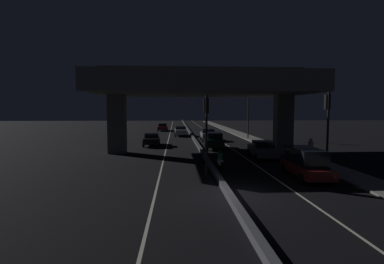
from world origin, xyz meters
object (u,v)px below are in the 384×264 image
traffic_light_left_of_median (206,121)px  car_dark_green_third (214,140)px  street_lamp (246,109)px  traffic_light_right_of_median (327,118)px  car_silver_fourth (208,134)px  car_dark_red_third_oncoming (163,127)px  car_black_lead_oncoming (152,139)px  car_dark_red_lead (305,162)px  motorcycle_white_filtering_near (220,161)px  pedestrian_on_sidewalk (311,150)px  car_grey_second (263,149)px  car_silver_second_oncoming (181,131)px

traffic_light_left_of_median → car_dark_green_third: traffic_light_left_of_median is taller
street_lamp → traffic_light_right_of_median: bearing=-90.6°
car_silver_fourth → car_dark_red_third_oncoming: (-6.88, 18.86, -0.06)m
car_black_lead_oncoming → car_dark_red_third_oncoming: bearing=176.9°
traffic_light_left_of_median → car_dark_red_third_oncoming: traffic_light_left_of_median is taller
car_dark_green_third → car_dark_red_lead: bearing=-162.0°
traffic_light_left_of_median → traffic_light_right_of_median: size_ratio=0.95×
street_lamp → car_silver_fourth: street_lamp is taller
car_black_lead_oncoming → car_dark_red_third_oncoming: car_dark_red_third_oncoming is taller
car_black_lead_oncoming → traffic_light_left_of_median: bearing=13.8°
motorcycle_white_filtering_near → pedestrian_on_sidewalk: size_ratio=1.00×
car_silver_fourth → street_lamp: bearing=-74.4°
car_dark_red_lead → car_black_lead_oncoming: car_dark_red_lead is taller
pedestrian_on_sidewalk → street_lamp: bearing=91.0°
car_dark_red_lead → street_lamp: bearing=-2.6°
car_grey_second → car_dark_red_third_oncoming: bearing=18.5°
traffic_light_right_of_median → pedestrian_on_sidewalk: (0.58, 3.48, -2.56)m
car_silver_second_oncoming → car_dark_red_third_oncoming: 12.25m
traffic_light_right_of_median → car_silver_second_oncoming: size_ratio=1.12×
traffic_light_right_of_median → street_lamp: size_ratio=0.74×
car_silver_fourth → car_dark_red_third_oncoming: bearing=20.4°
car_silver_second_oncoming → pedestrian_on_sidewalk: pedestrian_on_sidewalk is taller
street_lamp → car_silver_fourth: size_ratio=1.64×
street_lamp → car_dark_green_third: 12.28m
traffic_light_right_of_median → car_black_lead_oncoming: 20.36m
traffic_light_right_of_median → car_grey_second: bearing=110.2°
car_black_lead_oncoming → motorcycle_white_filtering_near: (5.83, -14.28, -0.13)m
car_grey_second → car_black_lead_oncoming: car_grey_second is taller
car_dark_red_lead → car_black_lead_oncoming: size_ratio=1.02×
car_dark_green_third → car_silver_fourth: size_ratio=1.07×
car_grey_second → pedestrian_on_sidewalk: pedestrian_on_sidewalk is taller
car_silver_fourth → car_black_lead_oncoming: size_ratio=0.92×
car_dark_green_third → traffic_light_right_of_median: bearing=-153.3°
car_grey_second → car_black_lead_oncoming: size_ratio=0.92×
traffic_light_right_of_median → street_lamp: (0.22, 22.93, 0.63)m
motorcycle_white_filtering_near → pedestrian_on_sidewalk: 7.47m
car_dark_red_lead → car_silver_second_oncoming: 30.45m
car_black_lead_oncoming → car_silver_second_oncoming: bearing=161.7°
traffic_light_left_of_median → car_grey_second: size_ratio=1.17×
street_lamp → car_grey_second: size_ratio=1.65×
car_silver_fourth → car_black_lead_oncoming: 9.00m
traffic_light_left_of_median → pedestrian_on_sidewalk: (8.35, 3.48, -2.39)m
traffic_light_right_of_median → car_silver_fourth: size_ratio=1.22×
car_dark_green_third → car_dark_red_third_oncoming: size_ratio=1.02×
car_black_lead_oncoming → motorcycle_white_filtering_near: bearing=19.6°
car_dark_red_lead → car_silver_fourth: size_ratio=1.11×
car_grey_second → pedestrian_on_sidewalk: size_ratio=2.36×
traffic_light_right_of_median → car_silver_fourth: (-5.37, 21.41, -2.80)m
street_lamp → pedestrian_on_sidewalk: 19.71m
car_grey_second → traffic_light_right_of_median: bearing=-157.6°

